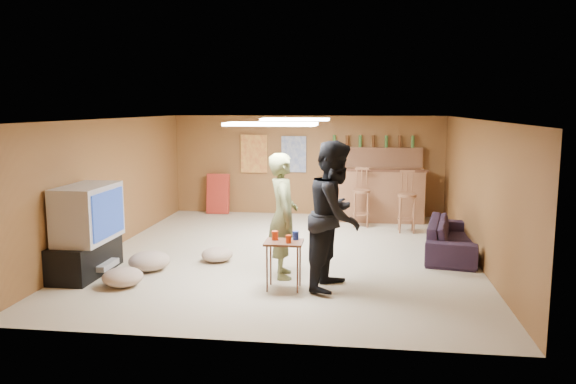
# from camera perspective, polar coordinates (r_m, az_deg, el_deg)

# --- Properties ---
(ground) EXTENTS (7.00, 7.00, 0.00)m
(ground) POSITION_cam_1_polar(r_m,az_deg,el_deg) (9.29, -0.16, -6.30)
(ground) COLOR #BCAD8F
(ground) RESTS_ON ground
(ceiling) EXTENTS (6.00, 7.00, 0.02)m
(ceiling) POSITION_cam_1_polar(r_m,az_deg,el_deg) (8.97, -0.17, 7.40)
(ceiling) COLOR silver
(ceiling) RESTS_ON ground
(wall_back) EXTENTS (6.00, 0.02, 2.20)m
(wall_back) POSITION_cam_1_polar(r_m,az_deg,el_deg) (12.52, 1.97, 2.72)
(wall_back) COLOR brown
(wall_back) RESTS_ON ground
(wall_front) EXTENTS (6.00, 0.02, 2.20)m
(wall_front) POSITION_cam_1_polar(r_m,az_deg,el_deg) (5.67, -4.90, -4.61)
(wall_front) COLOR brown
(wall_front) RESTS_ON ground
(wall_left) EXTENTS (0.02, 7.00, 2.20)m
(wall_left) POSITION_cam_1_polar(r_m,az_deg,el_deg) (9.92, -17.61, 0.74)
(wall_left) COLOR brown
(wall_left) RESTS_ON ground
(wall_right) EXTENTS (0.02, 7.00, 2.20)m
(wall_right) POSITION_cam_1_polar(r_m,az_deg,el_deg) (9.17, 18.76, 0.06)
(wall_right) COLOR brown
(wall_right) RESTS_ON ground
(tv_stand) EXTENTS (0.55, 1.30, 0.50)m
(tv_stand) POSITION_cam_1_polar(r_m,az_deg,el_deg) (8.64, -19.87, -6.26)
(tv_stand) COLOR black
(tv_stand) RESTS_ON ground
(dvd_box) EXTENTS (0.35, 0.50, 0.08)m
(dvd_box) POSITION_cam_1_polar(r_m,az_deg,el_deg) (8.57, -18.52, -7.01)
(dvd_box) COLOR #B2B2B7
(dvd_box) RESTS_ON tv_stand
(tv_body) EXTENTS (0.60, 1.10, 0.80)m
(tv_body) POSITION_cam_1_polar(r_m,az_deg,el_deg) (8.47, -19.68, -2.04)
(tv_body) COLOR #B2B2B7
(tv_body) RESTS_ON tv_stand
(tv_screen) EXTENTS (0.02, 0.95, 0.65)m
(tv_screen) POSITION_cam_1_polar(r_m,az_deg,el_deg) (8.33, -17.78, -2.12)
(tv_screen) COLOR navy
(tv_screen) RESTS_ON tv_body
(bar_counter) EXTENTS (2.00, 0.60, 1.10)m
(bar_counter) POSITION_cam_1_polar(r_m,az_deg,el_deg) (11.99, 8.86, -0.30)
(bar_counter) COLOR brown
(bar_counter) RESTS_ON ground
(bar_lip) EXTENTS (2.10, 0.12, 0.05)m
(bar_lip) POSITION_cam_1_polar(r_m,az_deg,el_deg) (11.67, 8.95, 2.18)
(bar_lip) COLOR #452416
(bar_lip) RESTS_ON bar_counter
(bar_shelf) EXTENTS (2.00, 0.18, 0.05)m
(bar_shelf) POSITION_cam_1_polar(r_m,az_deg,el_deg) (12.33, 8.92, 4.39)
(bar_shelf) COLOR brown
(bar_shelf) RESTS_ON bar_backing
(bar_backing) EXTENTS (2.00, 0.14, 0.60)m
(bar_backing) POSITION_cam_1_polar(r_m,az_deg,el_deg) (12.37, 8.88, 3.01)
(bar_backing) COLOR brown
(bar_backing) RESTS_ON bar_counter
(poster_left) EXTENTS (0.60, 0.03, 0.85)m
(poster_left) POSITION_cam_1_polar(r_m,az_deg,el_deg) (12.63, -3.48, 3.90)
(poster_left) COLOR #BF3F26
(poster_left) RESTS_ON wall_back
(poster_right) EXTENTS (0.55, 0.03, 0.80)m
(poster_right) POSITION_cam_1_polar(r_m,az_deg,el_deg) (12.49, 0.59, 3.86)
(poster_right) COLOR #334C99
(poster_right) RESTS_ON wall_back
(folding_chair_stack) EXTENTS (0.50, 0.26, 0.91)m
(folding_chair_stack) POSITION_cam_1_polar(r_m,az_deg,el_deg) (12.75, -7.11, -0.18)
(folding_chair_stack) COLOR #B12D20
(folding_chair_stack) RESTS_ON ground
(ceiling_panel_front) EXTENTS (1.20, 0.60, 0.04)m
(ceiling_panel_front) POSITION_cam_1_polar(r_m,az_deg,el_deg) (7.49, -1.71, 6.91)
(ceiling_panel_front) COLOR white
(ceiling_panel_front) RESTS_ON ceiling
(ceiling_panel_back) EXTENTS (1.20, 0.60, 0.04)m
(ceiling_panel_back) POSITION_cam_1_polar(r_m,az_deg,el_deg) (10.16, 0.74, 7.38)
(ceiling_panel_back) COLOR white
(ceiling_panel_back) RESTS_ON ceiling
(person_olive) EXTENTS (0.55, 0.72, 1.77)m
(person_olive) POSITION_cam_1_polar(r_m,az_deg,el_deg) (7.89, -0.51, -2.42)
(person_olive) COLOR #63673C
(person_olive) RESTS_ON ground
(person_black) EXTENTS (0.97, 1.11, 1.97)m
(person_black) POSITION_cam_1_polar(r_m,az_deg,el_deg) (7.41, 4.84, -2.38)
(person_black) COLOR black
(person_black) RESTS_ON ground
(sofa) EXTENTS (1.09, 2.05, 0.57)m
(sofa) POSITION_cam_1_polar(r_m,az_deg,el_deg) (9.55, 16.41, -4.47)
(sofa) COLOR black
(sofa) RESTS_ON ground
(tray_table) EXTENTS (0.50, 0.40, 0.65)m
(tray_table) POSITION_cam_1_polar(r_m,az_deg,el_deg) (7.48, -0.43, -7.44)
(tray_table) COLOR #452416
(tray_table) RESTS_ON ground
(cup_red_near) EXTENTS (0.11, 0.11, 0.12)m
(cup_red_near) POSITION_cam_1_polar(r_m,az_deg,el_deg) (7.47, -1.33, -4.43)
(cup_red_near) COLOR red
(cup_red_near) RESTS_ON tray_table
(cup_red_far) EXTENTS (0.09, 0.09, 0.10)m
(cup_red_far) POSITION_cam_1_polar(r_m,az_deg,el_deg) (7.30, 0.04, -4.80)
(cup_red_far) COLOR red
(cup_red_far) RESTS_ON tray_table
(cup_blue) EXTENTS (0.09, 0.09, 0.11)m
(cup_blue) POSITION_cam_1_polar(r_m,az_deg,el_deg) (7.47, 0.78, -4.44)
(cup_blue) COLOR navy
(cup_blue) RESTS_ON tray_table
(bar_stool_left) EXTENTS (0.49, 0.49, 1.25)m
(bar_stool_left) POSITION_cam_1_polar(r_m,az_deg,el_deg) (11.35, 7.46, -0.39)
(bar_stool_left) COLOR brown
(bar_stool_left) RESTS_ON ground
(bar_stool_right) EXTENTS (0.43, 0.43, 1.10)m
(bar_stool_right) POSITION_cam_1_polar(r_m,az_deg,el_deg) (10.99, 11.99, -1.19)
(bar_stool_right) COLOR brown
(bar_stool_right) RESTS_ON ground
(cushion_near_tv) EXTENTS (0.67, 0.67, 0.28)m
(cushion_near_tv) POSITION_cam_1_polar(r_m,az_deg,el_deg) (8.62, -13.91, -6.80)
(cushion_near_tv) COLOR tan
(cushion_near_tv) RESTS_ON ground
(cushion_mid) EXTENTS (0.62, 0.62, 0.22)m
(cushion_mid) POSITION_cam_1_polar(r_m,az_deg,el_deg) (8.90, -7.22, -6.31)
(cushion_mid) COLOR tan
(cushion_mid) RESTS_ON ground
(cushion_far) EXTENTS (0.68, 0.68, 0.25)m
(cushion_far) POSITION_cam_1_polar(r_m,az_deg,el_deg) (7.98, -16.44, -8.28)
(cushion_far) COLOR tan
(cushion_far) RESTS_ON ground
(bottle_row) EXTENTS (1.76, 0.08, 0.26)m
(bottle_row) POSITION_cam_1_polar(r_m,az_deg,el_deg) (12.30, 8.65, 5.11)
(bottle_row) COLOR #3F7233
(bottle_row) RESTS_ON bar_shelf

